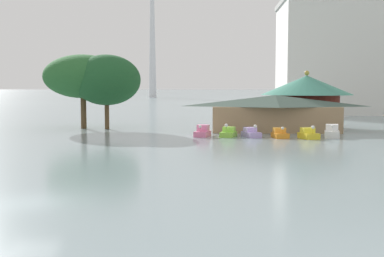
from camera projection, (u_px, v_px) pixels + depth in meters
ground_plane at (32, 202)px, 24.96m from camera, size 2000.00×2000.00×0.00m
pedal_boat_pink at (203, 132)px, 57.87m from camera, size 2.07×2.68×1.43m
pedal_boat_lime at (229, 133)px, 57.56m from camera, size 2.17×2.72×1.60m
pedal_boat_lavender at (251, 133)px, 57.35m from camera, size 2.32×3.19×1.52m
pedal_boat_orange at (280, 134)px, 56.45m from camera, size 1.90×2.55×1.35m
pedal_boat_yellow at (308, 134)px, 55.59m from camera, size 2.25×2.78×1.55m
pedal_boat_white at (332, 132)px, 56.85m from camera, size 2.18×3.14×1.54m
boathouse at (275, 112)px, 63.95m from camera, size 17.40×6.40×4.74m
green_roof_pavilion at (306, 97)px, 70.10m from camera, size 12.87×12.87×8.08m
shoreline_tree_tall_left at (83, 76)px, 68.59m from camera, size 10.84×10.84×10.24m
shoreline_tree_mid at (106, 80)px, 67.42m from camera, size 9.31×9.31×10.16m
background_building_block at (366, 57)px, 106.91m from camera, size 37.17×20.00×24.34m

